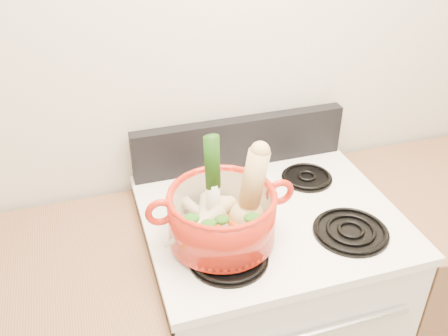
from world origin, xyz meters
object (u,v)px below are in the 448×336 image
object	(u,v)px
stove_body	(264,319)
leek	(213,180)
dutch_oven	(222,216)
squash	(247,192)

from	to	relation	value
stove_body	leek	world-z (taller)	leek
leek	stove_body	bearing A→B (deg)	5.37
dutch_oven	squash	distance (m)	0.11
dutch_oven	leek	distance (m)	0.11
leek	dutch_oven	bearing A→B (deg)	-79.58
squash	leek	size ratio (longest dim) A/B	0.88
stove_body	dutch_oven	xyz separation A→B (m)	(-0.18, -0.08, 0.58)
leek	squash	bearing A→B (deg)	-43.40
dutch_oven	squash	world-z (taller)	squash
stove_body	leek	bearing A→B (deg)	-167.63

